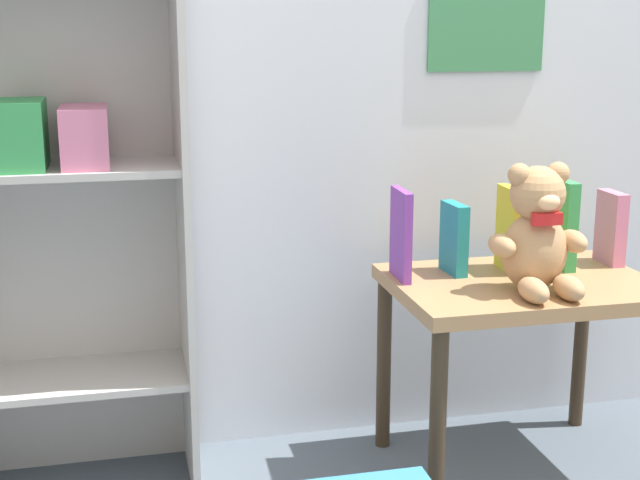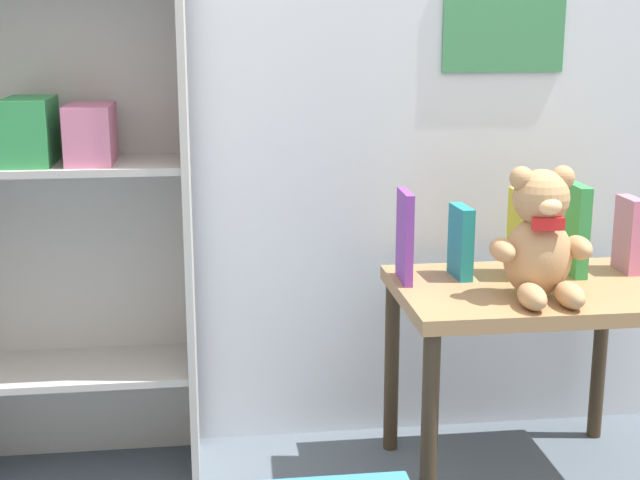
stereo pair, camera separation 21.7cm
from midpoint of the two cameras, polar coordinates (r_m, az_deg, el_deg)
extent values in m
cube|color=#3D8451|center=(2.52, 14.23, 13.48)|extent=(0.34, 0.01, 0.27)
cube|color=#BCB7B2|center=(2.22, -5.82, 4.87)|extent=(0.02, 0.29, 1.64)
cube|color=#BCB7B2|center=(2.36, -13.09, 5.13)|extent=(0.61, 0.02, 1.64)
cube|color=#BCB7B2|center=(2.36, -12.72, -8.08)|extent=(0.57, 0.27, 0.02)
cube|color=#BCB7B2|center=(2.23, -13.42, 4.62)|extent=(0.57, 0.27, 0.02)
cube|color=#33934C|center=(2.21, -15.40, 6.73)|extent=(0.11, 0.21, 0.16)
cube|color=#D17093|center=(2.20, -11.73, 6.67)|extent=(0.11, 0.21, 0.14)
cube|color=#9E754C|center=(2.30, 15.89, -3.29)|extent=(0.66, 0.48, 0.04)
cylinder|color=#37291A|center=(2.11, 10.01, -12.16)|extent=(0.04, 0.04, 0.49)
cylinder|color=#37291A|center=(2.48, 7.13, -8.06)|extent=(0.04, 0.04, 0.49)
cylinder|color=#37291A|center=(2.69, 19.70, -7.05)|extent=(0.04, 0.04, 0.49)
ellipsoid|color=tan|center=(2.19, 16.54, -1.08)|extent=(0.16, 0.13, 0.19)
sphere|color=tan|center=(2.16, 16.79, 2.59)|extent=(0.13, 0.13, 0.13)
sphere|color=tan|center=(2.13, 15.65, 3.80)|extent=(0.06, 0.06, 0.06)
sphere|color=tan|center=(2.17, 18.07, 3.81)|extent=(0.06, 0.06, 0.06)
ellipsoid|color=#F4BB82|center=(2.11, 17.39, 2.03)|extent=(0.06, 0.04, 0.04)
ellipsoid|color=tan|center=(2.14, 14.47, -0.65)|extent=(0.05, 0.11, 0.05)
ellipsoid|color=tan|center=(2.21, 18.95, -0.49)|extent=(0.05, 0.11, 0.05)
ellipsoid|color=tan|center=(2.11, 16.32, -3.55)|extent=(0.06, 0.12, 0.06)
ellipsoid|color=tan|center=(2.15, 18.53, -3.41)|extent=(0.06, 0.12, 0.06)
cube|color=red|center=(2.12, 17.28, 0.96)|extent=(0.07, 0.02, 0.03)
cube|color=purple|center=(2.25, 8.20, 0.20)|extent=(0.03, 0.14, 0.23)
cube|color=teal|center=(2.31, 11.67, -0.14)|extent=(0.04, 0.11, 0.19)
cube|color=gold|center=(2.36, 15.20, 0.36)|extent=(0.03, 0.13, 0.22)
cube|color=#33934C|center=(2.42, 18.51, 0.61)|extent=(0.04, 0.13, 0.24)
cube|color=#D17093|center=(2.49, 21.53, 0.29)|extent=(0.04, 0.11, 0.20)
camera|label=1|loc=(0.11, -87.14, 0.68)|focal=50.00mm
camera|label=2|loc=(0.11, 92.86, -0.68)|focal=50.00mm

